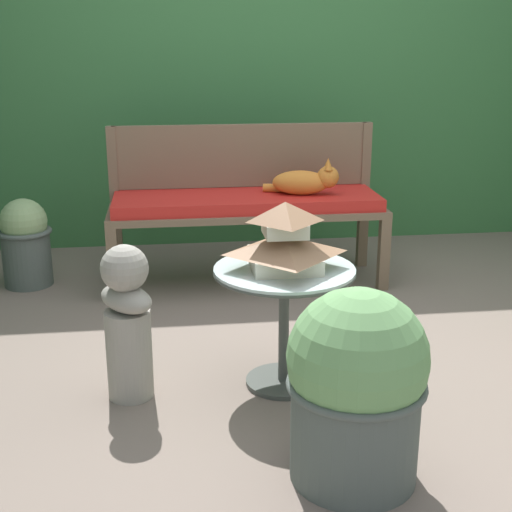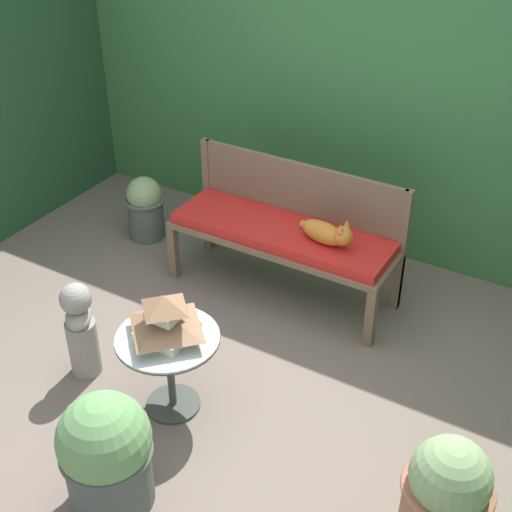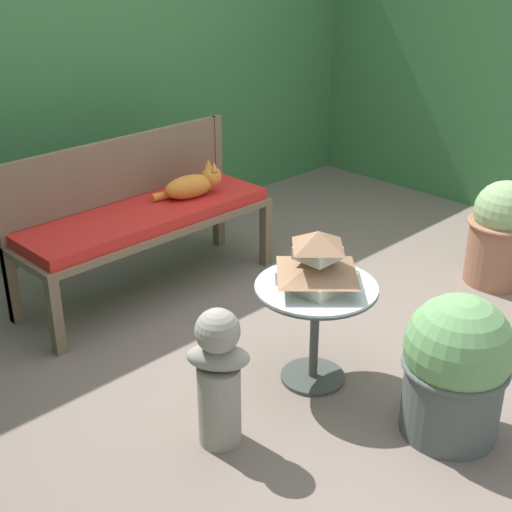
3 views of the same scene
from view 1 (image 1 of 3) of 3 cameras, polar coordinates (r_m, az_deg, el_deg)
The scene contains 10 objects.
ground at distance 3.44m, azimuth 5.15°, elevation -7.49°, with size 30.00×30.00×0.00m, color #75665B.
foliage_hedge_back at distance 5.42m, azimuth 0.10°, elevation 13.72°, with size 6.40×0.83×2.20m, color #38703D.
garden_bench at distance 4.21m, azimuth -0.76°, elevation 3.91°, with size 1.61×0.52×0.54m.
bench_backrest at distance 4.40m, azimuth -1.13°, elevation 7.29°, with size 1.61×0.06×0.92m.
cat at distance 4.20m, azimuth 4.05°, elevation 6.00°, with size 0.43×0.23×0.21m.
patio_table at distance 2.96m, azimuth 2.27°, elevation -3.06°, with size 0.59×0.59×0.52m.
pagoda_birdhouse at distance 2.89m, azimuth 2.32°, elevation 1.27°, with size 0.37×0.37×0.28m.
garden_bust at distance 2.93m, azimuth -10.25°, elevation -5.09°, with size 0.29×0.31×0.65m.
potted_plant_table_near at distance 2.40m, azimuth 8.02°, elevation -10.28°, with size 0.47×0.47×0.67m.
potted_plant_bench_right at distance 4.42m, azimuth -17.97°, elevation 1.10°, with size 0.32×0.32×0.53m.
Camera 1 is at (-0.70, -3.05, 1.44)m, focal length 50.00 mm.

